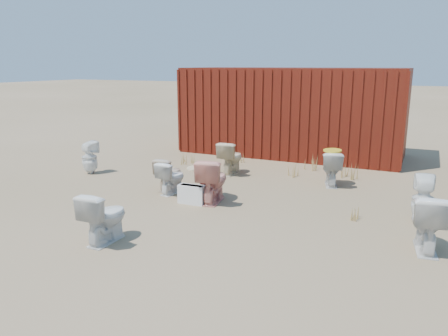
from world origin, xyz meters
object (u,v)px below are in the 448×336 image
at_px(toilet_front_c, 105,217).
at_px(toilet_back_e, 423,199).
at_px(toilet_front_pink, 213,180).
at_px(toilet_back_beige_right, 231,158).
at_px(shipping_container, 293,111).
at_px(toilet_front_e, 427,222).
at_px(toilet_back_beige_left, 169,174).
at_px(loose_tank, 192,194).
at_px(toilet_front_a, 171,178).
at_px(toilet_back_yellowlid, 331,168).
at_px(toilet_back_a, 90,157).
at_px(toilet_front_maroon, 208,181).

distance_m(toilet_front_c, toilet_back_e, 4.97).
xyz_separation_m(toilet_front_pink, toilet_back_beige_right, (-0.56, 2.08, -0.03)).
distance_m(shipping_container, toilet_front_e, 6.84).
distance_m(toilet_back_beige_left, loose_tank, 1.08).
bearing_deg(toilet_back_beige_left, toilet_front_a, 132.45).
bearing_deg(toilet_back_yellowlid, loose_tank, 32.83).
distance_m(toilet_front_c, toilet_back_yellowlid, 4.99).
relative_size(toilet_front_c, loose_tank, 1.52).
bearing_deg(toilet_back_e, shipping_container, -55.71).
xyz_separation_m(toilet_front_a, toilet_back_e, (4.53, 0.30, 0.07)).
distance_m(toilet_back_e, loose_tank, 3.92).
xyz_separation_m(toilet_back_a, toilet_back_beige_left, (2.40, -0.36, -0.05)).
relative_size(toilet_front_pink, toilet_back_a, 1.09).
relative_size(toilet_back_beige_left, toilet_back_e, 0.85).
relative_size(toilet_front_pink, toilet_back_yellowlid, 1.13).
relative_size(shipping_container, loose_tank, 12.00).
distance_m(shipping_container, toilet_back_yellowlid, 3.55).
bearing_deg(toilet_front_c, toilet_front_maroon, -98.56).
distance_m(toilet_back_a, loose_tank, 3.42).
bearing_deg(toilet_back_yellowlid, toilet_front_c, 46.40).
bearing_deg(toilet_back_a, shipping_container, -116.46).
distance_m(toilet_front_c, toilet_back_beige_right, 4.42).
bearing_deg(toilet_front_c, toilet_front_e, -158.80).
height_order(toilet_front_maroon, toilet_back_a, toilet_back_a).
bearing_deg(toilet_front_e, shipping_container, -65.79).
xyz_separation_m(toilet_front_a, toilet_front_c, (0.41, -2.48, 0.06)).
xyz_separation_m(toilet_back_a, toilet_back_yellowlid, (5.32, 1.35, -0.01)).
bearing_deg(loose_tank, toilet_back_beige_left, 142.15).
distance_m(toilet_back_a, toilet_back_yellowlid, 5.49).
height_order(toilet_front_c, toilet_back_beige_left, toilet_front_c).
distance_m(toilet_front_pink, toilet_back_yellowlid, 2.72).
bearing_deg(loose_tank, toilet_back_e, 8.05).
bearing_deg(toilet_back_beige_left, shipping_container, -102.76).
relative_size(toilet_back_yellowlid, loose_tank, 1.48).
bearing_deg(toilet_back_beige_left, toilet_front_pink, 164.47).
bearing_deg(toilet_front_e, toilet_front_c, 13.44).
xyz_separation_m(toilet_back_beige_left, toilet_back_yellowlid, (2.93, 1.72, 0.04)).
distance_m(toilet_front_a, toilet_back_beige_left, 0.28).
bearing_deg(toilet_front_pink, shipping_container, -99.17).
height_order(shipping_container, loose_tank, shipping_container).
height_order(toilet_front_maroon, loose_tank, toilet_front_maroon).
height_order(toilet_front_a, toilet_front_c, toilet_front_c).
relative_size(toilet_back_beige_right, loose_tank, 1.53).
distance_m(toilet_front_c, toilet_back_beige_left, 2.76).
bearing_deg(toilet_front_maroon, toilet_front_c, 97.88).
bearing_deg(toilet_back_beige_right, toilet_front_a, 78.29).
xyz_separation_m(toilet_front_a, toilet_back_yellowlid, (2.74, 1.93, 0.05)).
height_order(toilet_back_beige_left, toilet_back_beige_right, toilet_back_beige_right).
xyz_separation_m(toilet_front_pink, toilet_front_e, (3.62, -0.72, -0.01)).
relative_size(toilet_front_c, toilet_back_yellowlid, 1.03).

